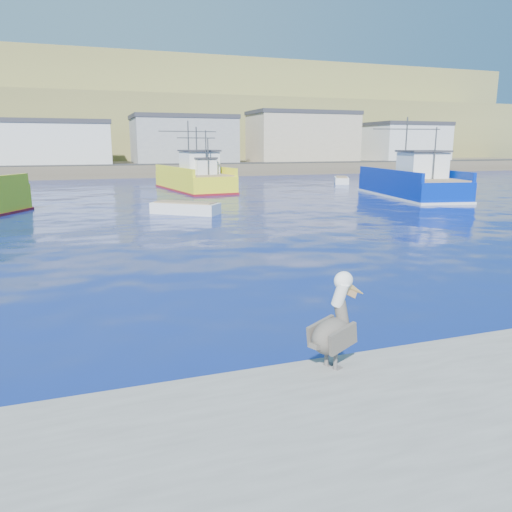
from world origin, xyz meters
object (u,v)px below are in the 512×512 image
Objects in this scene: trawler_yellow_b at (194,179)px; trawler_blue at (412,184)px; boat_orange at (201,181)px; skiff_mid at (185,209)px; skiff_far at (341,181)px; pelican at (335,327)px.

trawler_yellow_b is 20.09m from trawler_blue.
boat_orange is (0.20, -1.97, -0.12)m from trawler_yellow_b.
boat_orange is 1.72× the size of skiff_mid.
skiff_far is at bearing 16.20° from boat_orange.
trawler_blue is at bearing 51.67° from pelican.
trawler_yellow_b is 0.97× the size of trawler_blue.
trawler_yellow_b reaches higher than boat_orange.
skiff_far is (22.00, 19.63, -0.01)m from skiff_mid.
skiff_mid is at bearing 84.70° from pelican.
trawler_yellow_b is 18.05m from skiff_far.
trawler_yellow_b is at bearing -170.01° from skiff_far.
skiff_far is (17.75, 3.13, -0.80)m from trawler_yellow_b.
pelican is (-6.48, -40.58, 0.12)m from trawler_yellow_b.
skiff_mid is (-4.24, -16.51, -0.80)m from trawler_yellow_b.
skiff_far is (1.85, 15.40, -0.82)m from trawler_blue.
trawler_yellow_b is 1.99m from boat_orange.
trawler_blue reaches higher than pelican.
trawler_blue is at bearing -37.64° from trawler_yellow_b.
trawler_yellow_b is at bearing 95.87° from boat_orange.
pelican reaches higher than skiff_far.
trawler_blue is 20.61m from skiff_mid.
trawler_yellow_b reaches higher than pelican.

